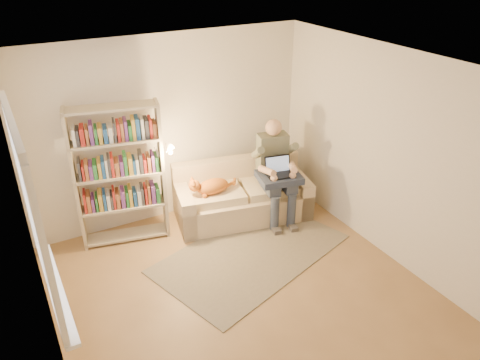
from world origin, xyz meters
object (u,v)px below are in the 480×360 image
person (275,166)px  bookshelf (119,169)px  cat (212,186)px  sofa (242,198)px  laptop (280,170)px

person → bookshelf: bearing=179.2°
cat → bookshelf: bearing=179.8°
sofa → bookshelf: bookshelf is taller
person → sofa: bearing=161.8°
cat → bookshelf: bookshelf is taller
person → cat: size_ratio=2.05×
laptop → bookshelf: (-2.04, 0.61, 0.23)m
cat → laptop: 0.96m
sofa → cat: sofa is taller
cat → laptop: size_ratio=1.70×
laptop → cat: bearing=169.8°
sofa → bookshelf: (-1.65, 0.23, 0.75)m
sofa → person: size_ratio=1.39×
cat → bookshelf: (-1.17, 0.25, 0.42)m
person → laptop: 0.14m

